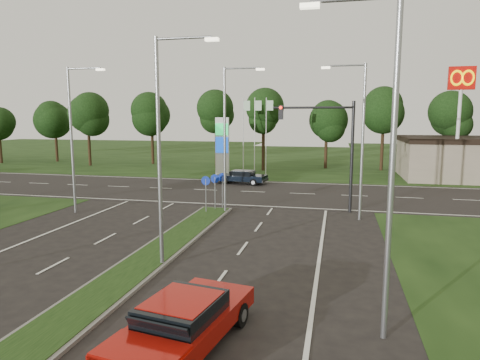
# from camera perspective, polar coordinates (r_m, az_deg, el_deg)

# --- Properties ---
(ground) EXTENTS (160.00, 160.00, 0.00)m
(ground) POSITION_cam_1_polar(r_m,az_deg,el_deg) (13.60, -24.19, -18.48)
(ground) COLOR black
(ground) RESTS_ON ground
(verge_far) EXTENTS (160.00, 50.00, 0.02)m
(verge_far) POSITION_cam_1_polar(r_m,az_deg,el_deg) (65.29, 6.14, 3.01)
(verge_far) COLOR black
(verge_far) RESTS_ON ground
(cross_road) EXTENTS (160.00, 12.00, 0.02)m
(cross_road) POSITION_cam_1_polar(r_m,az_deg,el_deg) (34.93, 0.10, -1.53)
(cross_road) COLOR black
(cross_road) RESTS_ON ground
(median_kerb) EXTENTS (2.00, 26.00, 0.12)m
(median_kerb) POSITION_cam_1_polar(r_m,az_deg,el_deg) (16.64, -15.72, -12.81)
(median_kerb) COLOR slate
(median_kerb) RESTS_ON ground
(streetlight_median_near) EXTENTS (2.53, 0.22, 9.00)m
(streetlight_median_near) POSITION_cam_1_polar(r_m,az_deg,el_deg) (16.94, -10.16, 5.17)
(streetlight_median_near) COLOR gray
(streetlight_median_near) RESTS_ON ground
(streetlight_median_far) EXTENTS (2.53, 0.22, 9.00)m
(streetlight_median_far) POSITION_cam_1_polar(r_m,az_deg,el_deg) (26.42, -1.63, 6.37)
(streetlight_median_far) COLOR gray
(streetlight_median_far) RESTS_ON ground
(streetlight_left_far) EXTENTS (2.53, 0.22, 9.00)m
(streetlight_left_far) POSITION_cam_1_polar(r_m,az_deg,el_deg) (28.45, -21.25, 5.95)
(streetlight_left_far) COLOR gray
(streetlight_left_far) RESTS_ON ground
(streetlight_right_far) EXTENTS (2.53, 0.22, 9.00)m
(streetlight_right_far) POSITION_cam_1_polar(r_m,az_deg,el_deg) (25.61, 15.62, 6.01)
(streetlight_right_far) COLOR gray
(streetlight_right_far) RESTS_ON ground
(streetlight_right_near) EXTENTS (2.53, 0.22, 9.00)m
(streetlight_right_near) POSITION_cam_1_polar(r_m,az_deg,el_deg) (11.66, 18.72, 3.50)
(streetlight_right_near) COLOR gray
(streetlight_right_near) RESTS_ON ground
(traffic_signal) EXTENTS (5.10, 0.42, 7.00)m
(traffic_signal) POSITION_cam_1_polar(r_m,az_deg,el_deg) (27.60, 12.04, 5.39)
(traffic_signal) COLOR black
(traffic_signal) RESTS_ON ground
(median_signs) EXTENTS (1.16, 1.76, 2.38)m
(median_signs) POSITION_cam_1_polar(r_m,az_deg,el_deg) (27.39, -3.41, -0.65)
(median_signs) COLOR gray
(median_signs) RESTS_ON ground
(gas_pylon) EXTENTS (5.80, 1.26, 8.00)m
(gas_pylon) POSITION_cam_1_polar(r_m,az_deg,el_deg) (44.20, -2.10, 4.70)
(gas_pylon) COLOR silver
(gas_pylon) RESTS_ON ground
(mcdonalds_sign) EXTENTS (2.20, 0.47, 10.40)m
(mcdonalds_sign) POSITION_cam_1_polar(r_m,az_deg,el_deg) (42.87, 27.35, 10.09)
(mcdonalds_sign) COLOR silver
(mcdonalds_sign) RESTS_ON ground
(treeline_far) EXTENTS (6.00, 6.00, 9.90)m
(treeline_far) POSITION_cam_1_polar(r_m,az_deg,el_deg) (50.07, 4.31, 9.27)
(treeline_far) COLOR black
(treeline_far) RESTS_ON ground
(red_sedan) EXTENTS (2.83, 5.22, 1.36)m
(red_sedan) POSITION_cam_1_polar(r_m,az_deg,el_deg) (11.79, -7.53, -18.12)
(red_sedan) COLOR #A10F08
(red_sedan) RESTS_ON ground
(navy_sedan) EXTENTS (4.66, 2.40, 1.23)m
(navy_sedan) POSITION_cam_1_polar(r_m,az_deg,el_deg) (38.86, 0.24, 0.45)
(navy_sedan) COLOR black
(navy_sedan) RESTS_ON ground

